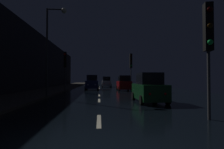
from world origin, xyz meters
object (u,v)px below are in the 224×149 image
at_px(car_parked_right_near, 149,89).
at_px(traffic_light_far_right, 131,64).
at_px(car_distant_taillights, 106,82).
at_px(car_parked_right_far, 124,84).
at_px(streetlamp_overhead, 52,38).
at_px(traffic_light_near_right, 208,35).
at_px(car_approaching_headlights, 92,83).
at_px(traffic_light_far_left, 65,63).

bearing_deg(car_parked_right_near, traffic_light_far_right, -3.89).
relative_size(car_distant_taillights, car_parked_right_near, 1.00).
bearing_deg(car_parked_right_near, car_parked_right_far, -0.00).
bearing_deg(car_parked_right_near, streetlamp_overhead, 65.45).
bearing_deg(car_parked_right_near, traffic_light_near_right, -170.72).
distance_m(traffic_light_far_right, car_parked_right_far, 3.00).
distance_m(traffic_light_near_right, car_parked_right_near, 6.05).
bearing_deg(traffic_light_near_right, car_approaching_headlights, -153.61).
xyz_separation_m(traffic_light_far_right, traffic_light_far_left, (-8.39, -1.27, -0.02)).
distance_m(traffic_light_near_right, streetlamp_overhead, 12.21).
relative_size(traffic_light_far_left, car_parked_right_far, 1.21).
height_order(traffic_light_near_right, car_parked_right_far, traffic_light_near_right).
bearing_deg(traffic_light_far_left, car_parked_right_far, 109.64).
bearing_deg(car_parked_right_far, traffic_light_near_right, -177.21).
bearing_deg(car_approaching_headlights, traffic_light_far_right, 56.28).
xyz_separation_m(traffic_light_near_right, car_approaching_headlights, (-5.36, 20.79, -2.32)).
xyz_separation_m(traffic_light_near_right, car_distant_taillights, (-2.92, 28.76, -2.39)).
height_order(traffic_light_near_right, streetlamp_overhead, streetlamp_overhead).
height_order(traffic_light_near_right, car_approaching_headlights, traffic_light_near_right).
bearing_deg(traffic_light_near_right, car_parked_right_near, -158.80).
bearing_deg(traffic_light_far_left, traffic_light_near_right, 30.09).
bearing_deg(traffic_light_far_left, car_distant_taillights, 158.56).
bearing_deg(traffic_light_far_right, streetlamp_overhead, -48.00).
height_order(car_approaching_headlights, car_parked_right_near, car_approaching_headlights).
relative_size(streetlamp_overhead, car_parked_right_near, 1.92).
bearing_deg(car_distant_taillights, car_parked_right_far, -168.95).
distance_m(traffic_light_near_right, traffic_light_far_left, 18.12).
bearing_deg(car_approaching_headlights, traffic_light_near_right, 14.46).
xyz_separation_m(traffic_light_far_right, car_parked_right_near, (-0.80, -11.79, -2.68)).
bearing_deg(car_distant_taillights, traffic_light_far_left, 156.41).
relative_size(traffic_light_near_right, car_parked_right_far, 1.13).
distance_m(car_approaching_headlights, car_parked_right_far, 5.07).
bearing_deg(traffic_light_near_right, car_parked_right_far, -165.29).
relative_size(car_parked_right_far, car_distant_taillights, 1.02).
xyz_separation_m(car_parked_right_far, car_distant_taillights, (-2.02, 10.36, -0.02)).
xyz_separation_m(traffic_light_near_right, streetlamp_overhead, (-8.25, 8.84, 1.69)).
xyz_separation_m(traffic_light_far_right, streetlamp_overhead, (-8.15, -8.44, 1.41)).
bearing_deg(traffic_light_far_right, car_parked_right_far, -148.38).
relative_size(traffic_light_far_right, car_approaching_headlights, 1.16).
bearing_deg(traffic_light_far_right, car_distant_taillights, -170.16).
bearing_deg(car_parked_right_far, car_approaching_headlights, 61.79).
relative_size(car_approaching_headlights, car_parked_right_near, 1.08).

